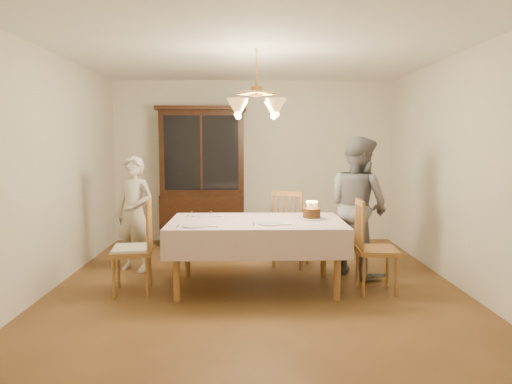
{
  "coord_description": "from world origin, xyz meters",
  "views": [
    {
      "loc": [
        -0.1,
        -4.94,
        1.61
      ],
      "look_at": [
        0.0,
        0.2,
        1.05
      ],
      "focal_mm": 32.0,
      "sensor_mm": 36.0,
      "label": 1
    }
  ],
  "objects_px": {
    "elderly_woman": "(134,214)",
    "birthday_cake": "(312,214)",
    "dining_table": "(256,227)",
    "china_hutch": "(203,179)",
    "chair_far_side": "(290,232)"
  },
  "relations": [
    {
      "from": "elderly_woman",
      "to": "birthday_cake",
      "type": "distance_m",
      "value": 2.23
    },
    {
      "from": "dining_table",
      "to": "birthday_cake",
      "type": "relative_size",
      "value": 6.33
    },
    {
      "from": "china_hutch",
      "to": "elderly_woman",
      "type": "xyz_separation_m",
      "value": [
        -0.71,
        -1.53,
        -0.32
      ]
    },
    {
      "from": "chair_far_side",
      "to": "birthday_cake",
      "type": "xyz_separation_m",
      "value": [
        0.16,
        -0.81,
        0.37
      ]
    },
    {
      "from": "dining_table",
      "to": "chair_far_side",
      "type": "bearing_deg",
      "value": 62.52
    },
    {
      "from": "china_hutch",
      "to": "birthday_cake",
      "type": "distance_m",
      "value": 2.6
    },
    {
      "from": "dining_table",
      "to": "china_hutch",
      "type": "distance_m",
      "value": 2.42
    },
    {
      "from": "dining_table",
      "to": "china_hutch",
      "type": "relative_size",
      "value": 0.88
    },
    {
      "from": "dining_table",
      "to": "elderly_woman",
      "type": "relative_size",
      "value": 1.31
    },
    {
      "from": "elderly_woman",
      "to": "dining_table",
      "type": "bearing_deg",
      "value": -1.94
    },
    {
      "from": "elderly_woman",
      "to": "chair_far_side",
      "type": "bearing_deg",
      "value": 28.49
    },
    {
      "from": "elderly_woman",
      "to": "birthday_cake",
      "type": "height_order",
      "value": "elderly_woman"
    },
    {
      "from": "china_hutch",
      "to": "chair_far_side",
      "type": "relative_size",
      "value": 2.16
    },
    {
      "from": "china_hutch",
      "to": "birthday_cake",
      "type": "bearing_deg",
      "value": -56.77
    },
    {
      "from": "birthday_cake",
      "to": "china_hutch",
      "type": "bearing_deg",
      "value": 123.23
    }
  ]
}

